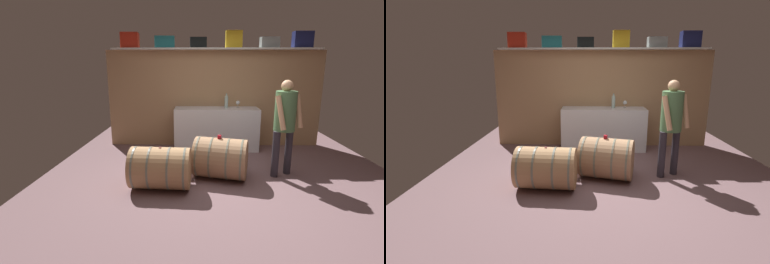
{
  "view_description": "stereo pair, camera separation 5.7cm",
  "coord_description": "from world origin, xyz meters",
  "views": [
    {
      "loc": [
        -0.38,
        -3.87,
        1.79
      ],
      "look_at": [
        -0.46,
        0.27,
        0.77
      ],
      "focal_mm": 25.88,
      "sensor_mm": 36.0,
      "label": 1
    },
    {
      "loc": [
        -0.32,
        -3.87,
        1.79
      ],
      "look_at": [
        -0.46,
        0.27,
        0.77
      ],
      "focal_mm": 25.88,
      "sensor_mm": 36.0,
      "label": 2
    }
  ],
  "objects": [
    {
      "name": "ground_plane",
      "position": [
        0.0,
        0.56,
        -0.01
      ],
      "size": [
        5.85,
        7.67,
        0.02
      ],
      "primitive_type": "cube",
      "color": "#73565B"
    },
    {
      "name": "back_wall_panel",
      "position": [
        0.0,
        2.23,
        1.04
      ],
      "size": [
        4.65,
        0.1,
        2.08
      ],
      "primitive_type": "cube",
      "color": "tan",
      "rests_on": "ground"
    },
    {
      "name": "high_shelf_board",
      "position": [
        0.0,
        2.08,
        2.1
      ],
      "size": [
        4.28,
        0.4,
        0.03
      ],
      "primitive_type": "cube",
      "color": "silver",
      "rests_on": "back_wall_panel"
    },
    {
      "name": "toolcase_red",
      "position": [
        -1.77,
        2.08,
        2.27
      ],
      "size": [
        0.37,
        0.28,
        0.31
      ],
      "primitive_type": "cube",
      "rotation": [
        0.0,
        0.0,
        0.06
      ],
      "color": "red",
      "rests_on": "high_shelf_board"
    },
    {
      "name": "toolcase_teal",
      "position": [
        -1.05,
        2.08,
        2.23
      ],
      "size": [
        0.42,
        0.32,
        0.23
      ],
      "primitive_type": "cube",
      "rotation": [
        0.0,
        0.0,
        0.06
      ],
      "color": "#1D727B",
      "rests_on": "high_shelf_board"
    },
    {
      "name": "toolcase_black",
      "position": [
        -0.36,
        2.08,
        2.22
      ],
      "size": [
        0.35,
        0.3,
        0.21
      ],
      "primitive_type": "cube",
      "rotation": [
        0.0,
        0.0,
        0.05
      ],
      "color": "black",
      "rests_on": "high_shelf_board"
    },
    {
      "name": "toolcase_yellow",
      "position": [
        0.36,
        2.08,
        2.28
      ],
      "size": [
        0.33,
        0.19,
        0.34
      ],
      "primitive_type": "cube",
      "rotation": [
        0.0,
        0.0,
        -0.0
      ],
      "color": "yellow",
      "rests_on": "high_shelf_board"
    },
    {
      "name": "toolcase_grey",
      "position": [
        1.1,
        2.08,
        2.22
      ],
      "size": [
        0.38,
        0.21,
        0.22
      ],
      "primitive_type": "cube",
      "rotation": [
        0.0,
        0.0,
        0.04
      ],
      "color": "gray",
      "rests_on": "high_shelf_board"
    },
    {
      "name": "toolcase_navy",
      "position": [
        1.76,
        2.08,
        2.27
      ],
      "size": [
        0.38,
        0.23,
        0.32
      ],
      "primitive_type": "cube",
      "rotation": [
        0.0,
        0.0,
        -0.0
      ],
      "color": "navy",
      "rests_on": "high_shelf_board"
    },
    {
      "name": "work_cabinet",
      "position": [
        0.03,
        1.9,
        0.44
      ],
      "size": [
        1.76,
        0.55,
        0.89
      ],
      "primitive_type": "cube",
      "color": "white",
      "rests_on": "ground"
    },
    {
      "name": "wine_bottle_clear",
      "position": [
        0.23,
        1.95,
        1.03
      ],
      "size": [
        0.08,
        0.08,
        0.3
      ],
      "color": "#AAC7BE",
      "rests_on": "work_cabinet"
    },
    {
      "name": "wine_glass",
      "position": [
        0.48,
        1.97,
        0.99
      ],
      "size": [
        0.08,
        0.08,
        0.15
      ],
      "color": "white",
      "rests_on": "work_cabinet"
    },
    {
      "name": "wine_barrel_near",
      "position": [
        -0.0,
        0.33,
        0.33
      ],
      "size": [
        0.96,
        0.83,
        0.66
      ],
      "rotation": [
        0.0,
        0.0,
        -0.25
      ],
      "color": "tan",
      "rests_on": "ground"
    },
    {
      "name": "wine_barrel_far",
      "position": [
        -0.91,
        -0.08,
        0.31
      ],
      "size": [
        0.9,
        0.67,
        0.63
      ],
      "rotation": [
        0.0,
        0.0,
        -0.06
      ],
      "color": "tan",
      "rests_on": "ground"
    },
    {
      "name": "tasting_cup",
      "position": [
        -0.03,
        0.33,
        0.68
      ],
      "size": [
        0.06,
        0.06,
        0.05
      ],
      "primitive_type": "cylinder",
      "color": "red",
      "rests_on": "wine_barrel_near"
    },
    {
      "name": "winemaker_pouring",
      "position": [
        1.01,
        0.45,
        0.96
      ],
      "size": [
        0.5,
        0.46,
        1.56
      ],
      "rotation": [
        0.0,
        0.0,
        -2.65
      ],
      "color": "#302C35",
      "rests_on": "ground"
    }
  ]
}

